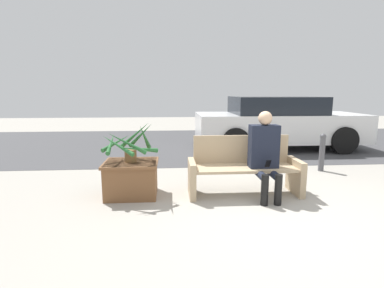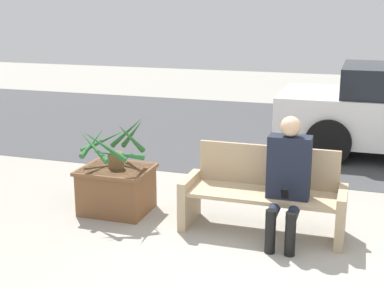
% 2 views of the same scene
% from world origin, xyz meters
% --- Properties ---
extents(ground_plane, '(30.00, 30.00, 0.00)m').
position_xyz_m(ground_plane, '(0.00, 0.00, 0.00)').
color(ground_plane, '#9E998E').
extents(road_surface, '(20.00, 6.00, 0.01)m').
position_xyz_m(road_surface, '(0.00, 5.61, 0.00)').
color(road_surface, '#424244').
rests_on(road_surface, ground_plane).
extents(bench, '(1.70, 0.57, 0.88)m').
position_xyz_m(bench, '(-0.25, 1.00, 0.40)').
color(bench, tan).
rests_on(bench, ground_plane).
extents(person_seated, '(0.42, 0.58, 1.28)m').
position_xyz_m(person_seated, '(0.01, 0.82, 0.69)').
color(person_seated, black).
rests_on(person_seated, ground_plane).
extents(planter_box, '(0.80, 0.67, 0.53)m').
position_xyz_m(planter_box, '(-1.97, 1.00, 0.28)').
color(planter_box, brown).
rests_on(planter_box, ground_plane).
extents(potted_plant, '(0.85, 0.85, 0.59)m').
position_xyz_m(potted_plant, '(-1.98, 0.98, 0.79)').
color(potted_plant, brown).
rests_on(potted_plant, planter_box).
extents(parked_car, '(4.46, 1.98, 1.42)m').
position_xyz_m(parked_car, '(1.58, 4.62, 0.71)').
color(parked_car, silver).
rests_on(parked_car, ground_plane).
extents(bollard_post, '(0.12, 0.12, 0.75)m').
position_xyz_m(bollard_post, '(1.61, 2.19, 0.39)').
color(bollard_post, '#4C4C51').
rests_on(bollard_post, ground_plane).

